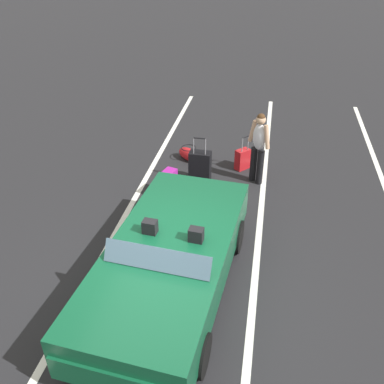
% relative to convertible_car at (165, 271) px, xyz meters
% --- Properties ---
extents(ground_plane, '(80.00, 80.00, 0.00)m').
position_rel_convertible_car_xyz_m(ground_plane, '(-0.21, 0.02, -0.59)').
color(ground_plane, black).
extents(lot_line_near, '(18.00, 0.12, 0.01)m').
position_rel_convertible_car_xyz_m(lot_line_near, '(-0.21, -1.35, -0.59)').
color(lot_line_near, silver).
rests_on(lot_line_near, ground_plane).
extents(lot_line_mid, '(18.00, 0.12, 0.01)m').
position_rel_convertible_car_xyz_m(lot_line_mid, '(-0.21, 1.35, -0.59)').
color(lot_line_mid, silver).
rests_on(lot_line_mid, ground_plane).
extents(convertible_car, '(4.27, 2.10, 1.24)m').
position_rel_convertible_car_xyz_m(convertible_car, '(0.00, 0.00, 0.00)').
color(convertible_car, '#0F4C2D').
rests_on(convertible_car, ground_plane).
extents(suitcase_large_black, '(0.31, 0.49, 1.13)m').
position_rel_convertible_car_xyz_m(suitcase_large_black, '(-3.67, -0.10, -0.22)').
color(suitcase_large_black, black).
rests_on(suitcase_large_black, ground_plane).
extents(suitcase_medium_bright, '(0.45, 0.35, 0.62)m').
position_rel_convertible_car_xyz_m(suitcase_medium_bright, '(-2.91, -0.65, -0.28)').
color(suitcase_medium_bright, '#991E8C').
rests_on(suitcase_medium_bright, ground_plane).
extents(suitcase_small_carryon, '(0.39, 0.38, 0.87)m').
position_rel_convertible_car_xyz_m(suitcase_small_carryon, '(-4.45, 0.80, -0.33)').
color(suitcase_small_carryon, red).
rests_on(suitcase_small_carryon, ground_plane).
extents(duffel_bag, '(0.62, 0.69, 0.34)m').
position_rel_convertible_car_xyz_m(duffel_bag, '(-4.65, -0.56, -0.43)').
color(duffel_bag, red).
rests_on(duffel_bag, ground_plane).
extents(traveler_person, '(0.44, 0.53, 1.65)m').
position_rel_convertible_car_xyz_m(traveler_person, '(-3.90, 1.16, 0.34)').
color(traveler_person, black).
rests_on(traveler_person, ground_plane).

